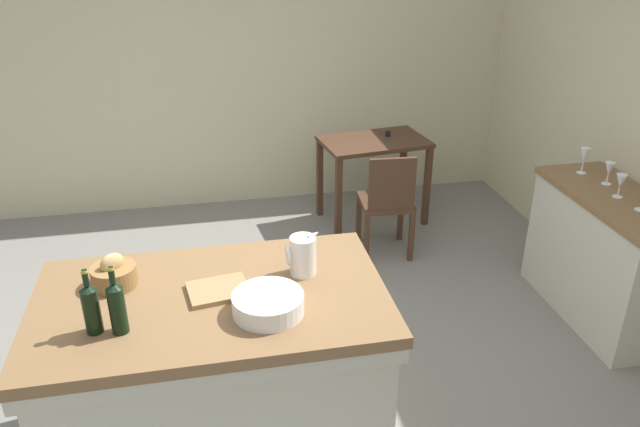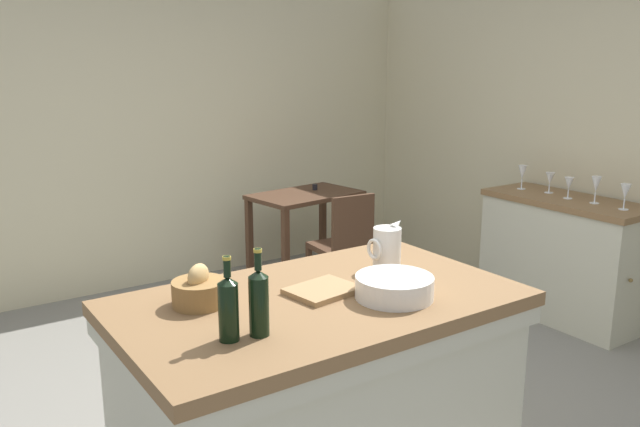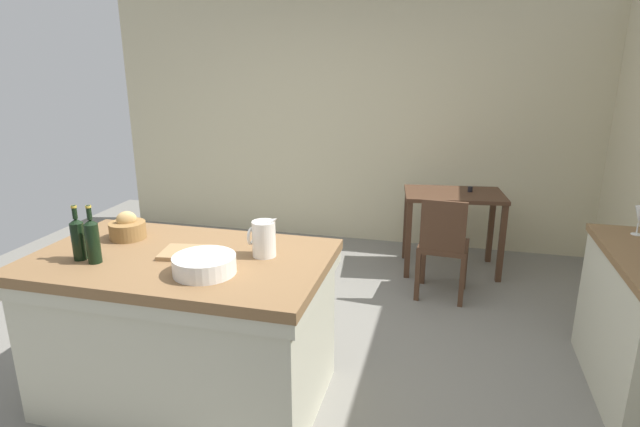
{
  "view_description": "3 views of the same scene",
  "coord_description": "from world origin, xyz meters",
  "px_view_note": "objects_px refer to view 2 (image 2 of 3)",
  "views": [
    {
      "loc": [
        -0.33,
        -3.01,
        2.52
      ],
      "look_at": [
        0.3,
        0.14,
        0.96
      ],
      "focal_mm": 34.73,
      "sensor_mm": 36.0,
      "label": 1
    },
    {
      "loc": [
        -1.76,
        -2.61,
        1.87
      ],
      "look_at": [
        0.1,
        0.14,
        1.07
      ],
      "focal_mm": 36.37,
      "sensor_mm": 36.0,
      "label": 2
    },
    {
      "loc": [
        1.07,
        -2.93,
        1.97
      ],
      "look_at": [
        0.29,
        0.14,
        1.01
      ],
      "focal_mm": 29.01,
      "sensor_mm": 36.0,
      "label": 3
    }
  ],
  "objects_px": {
    "island_table": "(319,389)",
    "wooden_chair": "(344,245)",
    "writing_desk": "(306,208)",
    "pitcher": "(387,248)",
    "cutting_board": "(323,290)",
    "wine_bottle_amber": "(228,307)",
    "wine_glass_far_left": "(625,192)",
    "wine_glass_right": "(550,179)",
    "wine_bottle_dark": "(259,301)",
    "wine_glass_middle": "(569,184)",
    "wash_bowl": "(394,287)",
    "side_cabinet": "(563,258)",
    "wine_glass_left": "(596,185)",
    "bread_basket": "(199,291)",
    "wine_glass_far_right": "(522,173)"
  },
  "relations": [
    {
      "from": "bread_basket",
      "to": "wine_glass_far_left",
      "type": "xyz_separation_m",
      "value": [
        3.05,
        0.05,
        0.04
      ]
    },
    {
      "from": "island_table",
      "to": "wooden_chair",
      "type": "height_order",
      "value": "island_table"
    },
    {
      "from": "writing_desk",
      "to": "wine_glass_middle",
      "type": "distance_m",
      "value": 2.1
    },
    {
      "from": "pitcher",
      "to": "wash_bowl",
      "type": "height_order",
      "value": "pitcher"
    },
    {
      "from": "wine_bottle_amber",
      "to": "wine_glass_right",
      "type": "distance_m",
      "value": 3.32
    },
    {
      "from": "wine_bottle_amber",
      "to": "wooden_chair",
      "type": "bearing_deg",
      "value": 45.27
    },
    {
      "from": "writing_desk",
      "to": "pitcher",
      "type": "relative_size",
      "value": 3.97
    },
    {
      "from": "wine_glass_far_left",
      "to": "cutting_board",
      "type": "bearing_deg",
      "value": -175.2
    },
    {
      "from": "wooden_chair",
      "to": "wine_glass_middle",
      "type": "height_order",
      "value": "wine_glass_middle"
    },
    {
      "from": "island_table",
      "to": "bread_basket",
      "type": "distance_m",
      "value": 0.68
    },
    {
      "from": "wine_glass_right",
      "to": "wine_glass_left",
      "type": "bearing_deg",
      "value": -96.12
    },
    {
      "from": "wine_glass_right",
      "to": "wine_bottle_dark",
      "type": "bearing_deg",
      "value": -160.68
    },
    {
      "from": "wine_glass_middle",
      "to": "side_cabinet",
      "type": "bearing_deg",
      "value": 17.5
    },
    {
      "from": "island_table",
      "to": "pitcher",
      "type": "xyz_separation_m",
      "value": [
        0.46,
        0.12,
        0.52
      ]
    },
    {
      "from": "wine_bottle_dark",
      "to": "wine_glass_left",
      "type": "bearing_deg",
      "value": 12.44
    },
    {
      "from": "pitcher",
      "to": "wine_glass_right",
      "type": "bearing_deg",
      "value": 18.86
    },
    {
      "from": "wine_glass_middle",
      "to": "wash_bowl",
      "type": "bearing_deg",
      "value": -160.11
    },
    {
      "from": "bread_basket",
      "to": "wooden_chair",
      "type": "bearing_deg",
      "value": 40.02
    },
    {
      "from": "island_table",
      "to": "bread_basket",
      "type": "height_order",
      "value": "bread_basket"
    },
    {
      "from": "wash_bowl",
      "to": "wooden_chair",
      "type": "bearing_deg",
      "value": 58.89
    },
    {
      "from": "bread_basket",
      "to": "wine_glass_middle",
      "type": "relative_size",
      "value": 1.39
    },
    {
      "from": "side_cabinet",
      "to": "wash_bowl",
      "type": "xyz_separation_m",
      "value": [
        -2.36,
        -0.85,
        0.51
      ]
    },
    {
      "from": "wine_bottle_dark",
      "to": "wine_bottle_amber",
      "type": "xyz_separation_m",
      "value": [
        -0.11,
        0.02,
        -0.01
      ]
    },
    {
      "from": "pitcher",
      "to": "wine_glass_left",
      "type": "bearing_deg",
      "value": 9.1
    },
    {
      "from": "island_table",
      "to": "wine_glass_far_left",
      "type": "bearing_deg",
      "value": 5.25
    },
    {
      "from": "side_cabinet",
      "to": "wine_glass_far_right",
      "type": "relative_size",
      "value": 6.48
    },
    {
      "from": "writing_desk",
      "to": "wine_glass_far_right",
      "type": "distance_m",
      "value": 1.78
    },
    {
      "from": "wine_glass_far_left",
      "to": "wine_glass_far_right",
      "type": "height_order",
      "value": "wine_glass_far_right"
    },
    {
      "from": "wash_bowl",
      "to": "bread_basket",
      "type": "xyz_separation_m",
      "value": [
        -0.7,
        0.37,
        0.01
      ]
    },
    {
      "from": "wooden_chair",
      "to": "bread_basket",
      "type": "relative_size",
      "value": 4.12
    },
    {
      "from": "wine_glass_left",
      "to": "wine_glass_right",
      "type": "xyz_separation_m",
      "value": [
        0.04,
        0.41,
        -0.02
      ]
    },
    {
      "from": "side_cabinet",
      "to": "wine_bottle_amber",
      "type": "distance_m",
      "value": 3.27
    },
    {
      "from": "side_cabinet",
      "to": "wash_bowl",
      "type": "distance_m",
      "value": 2.56
    },
    {
      "from": "side_cabinet",
      "to": "cutting_board",
      "type": "bearing_deg",
      "value": -165.95
    },
    {
      "from": "wash_bowl",
      "to": "cutting_board",
      "type": "bearing_deg",
      "value": 135.13
    },
    {
      "from": "wine_glass_far_left",
      "to": "wine_glass_middle",
      "type": "bearing_deg",
      "value": 90.28
    },
    {
      "from": "wooden_chair",
      "to": "bread_basket",
      "type": "xyz_separation_m",
      "value": [
        -1.87,
        -1.57,
        0.49
      ]
    },
    {
      "from": "wine_glass_middle",
      "to": "wine_bottle_amber",
      "type": "bearing_deg",
      "value": -164.77
    },
    {
      "from": "wooden_chair",
      "to": "wash_bowl",
      "type": "height_order",
      "value": "wash_bowl"
    },
    {
      "from": "wine_bottle_dark",
      "to": "wine_glass_left",
      "type": "height_order",
      "value": "wine_bottle_dark"
    },
    {
      "from": "writing_desk",
      "to": "wine_glass_far_right",
      "type": "relative_size",
      "value": 5.22
    },
    {
      "from": "wooden_chair",
      "to": "wine_glass_far_left",
      "type": "height_order",
      "value": "wine_glass_far_left"
    },
    {
      "from": "wine_glass_left",
      "to": "wine_glass_far_right",
      "type": "bearing_deg",
      "value": 90.81
    },
    {
      "from": "side_cabinet",
      "to": "cutting_board",
      "type": "distance_m",
      "value": 2.7
    },
    {
      "from": "writing_desk",
      "to": "cutting_board",
      "type": "xyz_separation_m",
      "value": [
        -1.45,
        -2.38,
        0.28
      ]
    },
    {
      "from": "wine_bottle_amber",
      "to": "wine_glass_left",
      "type": "distance_m",
      "value": 3.17
    },
    {
      "from": "cutting_board",
      "to": "wine_bottle_amber",
      "type": "xyz_separation_m",
      "value": [
        -0.53,
        -0.2,
        0.11
      ]
    },
    {
      "from": "side_cabinet",
      "to": "wine_bottle_amber",
      "type": "relative_size",
      "value": 3.91
    },
    {
      "from": "wine_glass_far_left",
      "to": "wine_glass_middle",
      "type": "height_order",
      "value": "wine_glass_far_left"
    },
    {
      "from": "island_table",
      "to": "side_cabinet",
      "type": "xyz_separation_m",
      "value": [
        2.61,
        0.67,
        -0.04
      ]
    }
  ]
}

